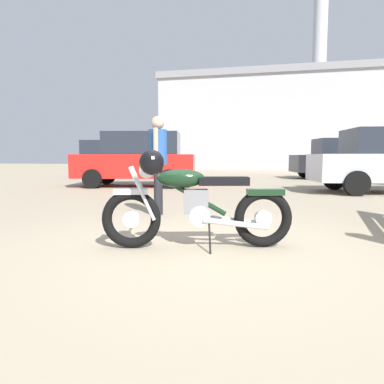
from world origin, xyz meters
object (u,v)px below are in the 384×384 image
object	(u,v)px
red_hatchback_near	(126,158)
bystander	(158,155)
vintage_motorcycle	(193,203)
white_estate_far	(339,158)
blue_hatchback_right	(138,159)

from	to	relation	value
red_hatchback_near	bystander	bearing A→B (deg)	-73.53
vintage_motorcycle	red_hatchback_near	size ratio (longest dim) A/B	0.42
bystander	white_estate_far	world-z (taller)	white_estate_far
bystander	blue_hatchback_right	distance (m)	5.98
vintage_motorcycle	white_estate_far	size ratio (longest dim) A/B	0.50
red_hatchback_near	white_estate_far	distance (m)	9.79
blue_hatchback_right	white_estate_far	distance (m)	9.30
vintage_motorcycle	blue_hatchback_right	distance (m)	8.21
white_estate_far	vintage_motorcycle	bearing A→B (deg)	62.26
blue_hatchback_right	vintage_motorcycle	bearing A→B (deg)	104.63
vintage_motorcycle	red_hatchback_near	world-z (taller)	red_hatchback_near
bystander	vintage_motorcycle	bearing A→B (deg)	110.27
vintage_motorcycle	bystander	bearing A→B (deg)	-76.79
red_hatchback_near	vintage_motorcycle	bearing A→B (deg)	-73.25
red_hatchback_near	white_estate_far	size ratio (longest dim) A/B	1.19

